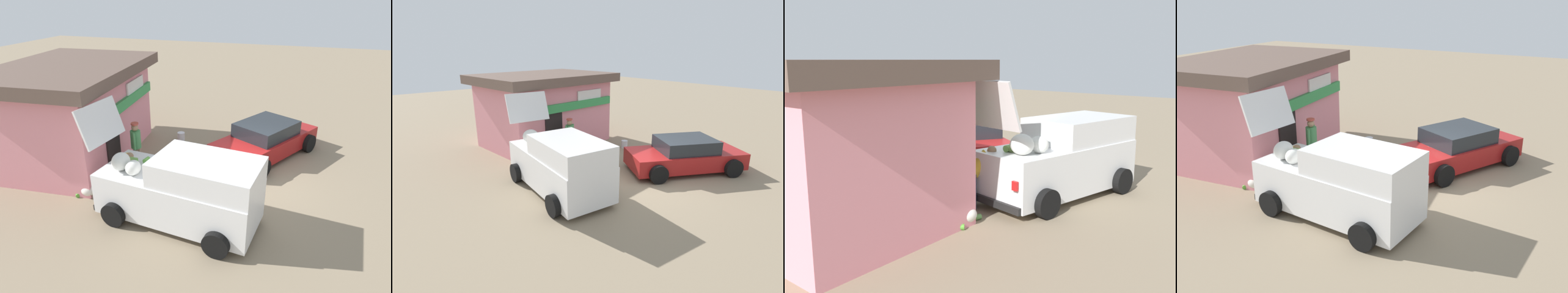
{
  "view_description": "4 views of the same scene",
  "coord_description": "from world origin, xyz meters",
  "views": [
    {
      "loc": [
        -9.97,
        -1.44,
        5.72
      ],
      "look_at": [
        -0.55,
        1.55,
        1.18
      ],
      "focal_mm": 31.83,
      "sensor_mm": 36.0,
      "label": 1
    },
    {
      "loc": [
        -8.04,
        -6.47,
        4.54
      ],
      "look_at": [
        -0.62,
        2.34,
        0.84
      ],
      "focal_mm": 28.24,
      "sensor_mm": 36.0,
      "label": 2
    },
    {
      "loc": [
        -8.76,
        10.54,
        3.39
      ],
      "look_at": [
        -1.23,
        2.56,
        1.24
      ],
      "focal_mm": 41.04,
      "sensor_mm": 36.0,
      "label": 3
    },
    {
      "loc": [
        -11.11,
        -3.99,
        5.42
      ],
      "look_at": [
        -0.45,
        1.52,
        1.13
      ],
      "focal_mm": 39.75,
      "sensor_mm": 36.0,
      "label": 4
    }
  ],
  "objects": [
    {
      "name": "parked_sedan",
      "position": [
        1.97,
        -0.35,
        0.62
      ],
      "size": [
        4.64,
        3.66,
        1.3
      ],
      "color": "maroon",
      "rests_on": "ground_plane"
    },
    {
      "name": "unloaded_banana_pile",
      "position": [
        -2.4,
        4.37,
        0.2
      ],
      "size": [
        0.82,
        0.97,
        0.43
      ],
      "color": "silver",
      "rests_on": "ground_plane"
    },
    {
      "name": "ground_plane",
      "position": [
        0.0,
        0.0,
        0.0
      ],
      "size": [
        60.0,
        60.0,
        0.0
      ],
      "primitive_type": "plane",
      "color": "gray"
    },
    {
      "name": "customer_bending",
      "position": [
        -1.88,
        3.27,
        0.86
      ],
      "size": [
        0.69,
        0.71,
        1.44
      ],
      "color": "navy",
      "rests_on": "ground_plane"
    },
    {
      "name": "storefront_bar",
      "position": [
        -0.09,
        6.24,
        1.75
      ],
      "size": [
        6.44,
        4.91,
        3.38
      ],
      "color": "pink",
      "rests_on": "ground_plane"
    },
    {
      "name": "delivery_van",
      "position": [
        -2.76,
        1.19,
        0.97
      ],
      "size": [
        2.48,
        4.74,
        2.97
      ],
      "color": "white",
      "rests_on": "ground_plane"
    },
    {
      "name": "vendor_standing",
      "position": [
        -0.53,
        3.64,
        0.99
      ],
      "size": [
        0.55,
        0.42,
        1.72
      ],
      "color": "#726047",
      "rests_on": "ground_plane"
    },
    {
      "name": "paint_bucket",
      "position": [
        2.27,
        3.07,
        0.18
      ],
      "size": [
        0.3,
        0.3,
        0.36
      ],
      "primitive_type": "cylinder",
      "color": "silver",
      "rests_on": "ground_plane"
    }
  ]
}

